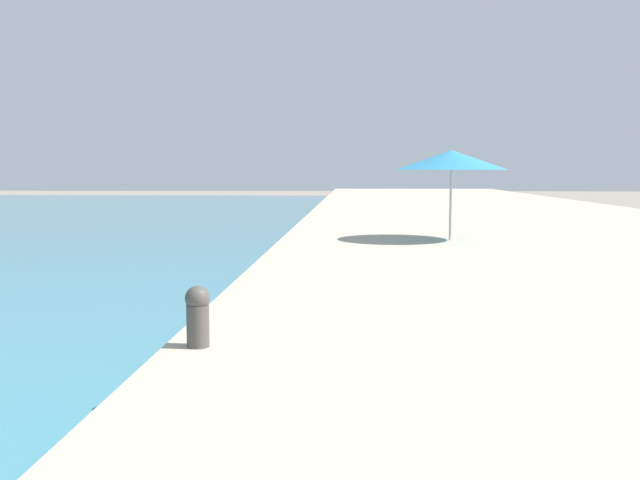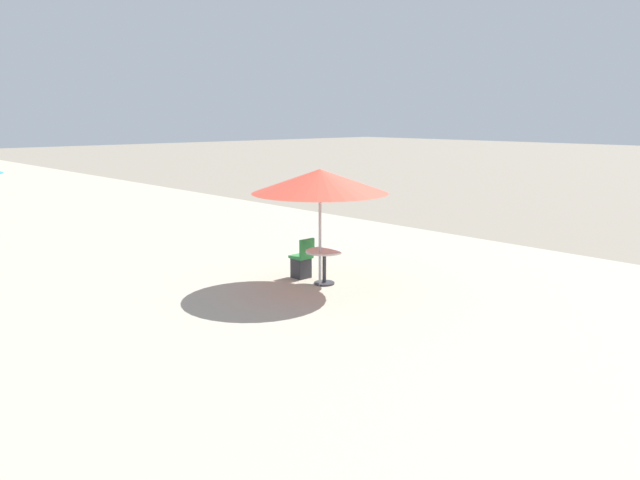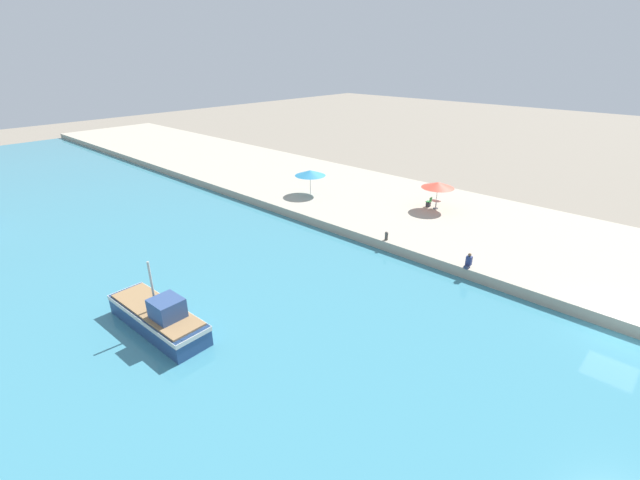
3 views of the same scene
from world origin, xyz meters
TOP-DOWN VIEW (x-y plane):
  - cafe_umbrella_pink at (8.99, 15.95)m, footprint 2.84×2.84m
  - cafe_table at (9.17, 16.01)m, footprint 0.80×0.80m
  - cafe_chair_left at (9.16, 16.73)m, footprint 0.41×0.44m

SIDE VIEW (x-z plane):
  - cafe_chair_left at x=9.16m, z-range 0.64..1.55m
  - cafe_table at x=9.17m, z-range 0.93..1.67m
  - cafe_umbrella_pink at x=8.99m, z-range 1.76..4.24m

